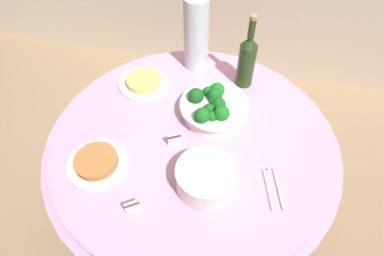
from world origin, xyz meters
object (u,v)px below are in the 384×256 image
serving_tongs (272,187)px  broccoli_bowl (213,107)px  plate_stack (206,178)px  label_placard_front (174,139)px  food_plate_peanuts (97,162)px  food_plate_noodles (144,82)px  decorative_fruit_vase (196,37)px  label_placard_mid (132,206)px  wine_bottle (247,60)px

serving_tongs → broccoli_bowl: bearing=132.7°
plate_stack → label_placard_front: bearing=136.2°
serving_tongs → food_plate_peanuts: bearing=-175.2°
plate_stack → food_plate_noodles: 0.58m
serving_tongs → label_placard_front: 0.40m
plate_stack → food_plate_peanuts: 0.40m
food_plate_peanuts → decorative_fruit_vase: bearing=71.0°
decorative_fruit_vase → food_plate_noodles: decorative_fruit_vase is taller
decorative_fruit_vase → label_placard_mid: (-0.03, -0.78, -0.12)m
food_plate_peanuts → label_placard_front: bearing=32.7°
wine_bottle → food_plate_noodles: size_ratio=1.53×
broccoli_bowl → serving_tongs: (0.27, -0.29, -0.04)m
wine_bottle → label_placard_front: (-0.21, -0.41, -0.10)m
decorative_fruit_vase → food_plate_noodles: bearing=-135.6°
plate_stack → serving_tongs: size_ratio=1.26×
broccoli_bowl → decorative_fruit_vase: bearing=115.2°
decorative_fruit_vase → wine_bottle: bearing=-17.7°
broccoli_bowl → serving_tongs: broccoli_bowl is taller
food_plate_noodles → label_placard_front: 0.37m
serving_tongs → label_placard_front: label_placard_front is taller
plate_stack → food_plate_noodles: plate_stack is taller
label_placard_mid → plate_stack: bearing=35.6°
broccoli_bowl → wine_bottle: bearing=66.7°
serving_tongs → label_placard_mid: 0.48m
food_plate_peanuts → label_placard_mid: bearing=-36.6°
food_plate_noodles → label_placard_mid: (0.16, -0.59, 0.02)m
broccoli_bowl → wine_bottle: size_ratio=0.83×
label_placard_front → label_placard_mid: (-0.06, -0.30, 0.00)m
food_plate_noodles → label_placard_mid: label_placard_mid is taller
serving_tongs → label_placard_front: size_ratio=3.02×
food_plate_noodles → plate_stack: bearing=-49.4°
broccoli_bowl → label_placard_mid: size_ratio=5.09×
plate_stack → label_placard_front: 0.21m
serving_tongs → food_plate_noodles: size_ratio=0.76×
decorative_fruit_vase → label_placard_mid: bearing=-92.4°
plate_stack → wine_bottle: bearing=84.0°
wine_bottle → serving_tongs: size_ratio=2.02×
decorative_fruit_vase → food_plate_peanuts: 0.69m
food_plate_peanuts → food_plate_noodles: (0.03, 0.45, -0.00)m
plate_stack → food_plate_noodles: (-0.38, 0.44, -0.03)m
food_plate_noodles → label_placard_mid: size_ratio=4.00×
broccoli_bowl → label_placard_mid: (-0.17, -0.48, -0.01)m
plate_stack → serving_tongs: bearing=10.2°
serving_tongs → food_plate_noodles: food_plate_noodles is taller
plate_stack → wine_bottle: 0.56m
food_plate_noodles → label_placard_mid: bearing=-74.6°
wine_bottle → food_plate_peanuts: bearing=-129.1°
serving_tongs → label_placard_mid: size_ratio=3.02×
food_plate_noodles → food_plate_peanuts: bearing=-93.3°
plate_stack → serving_tongs: (0.23, 0.04, -0.04)m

